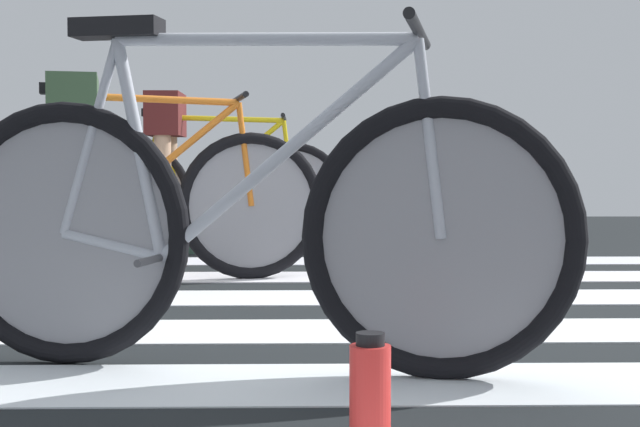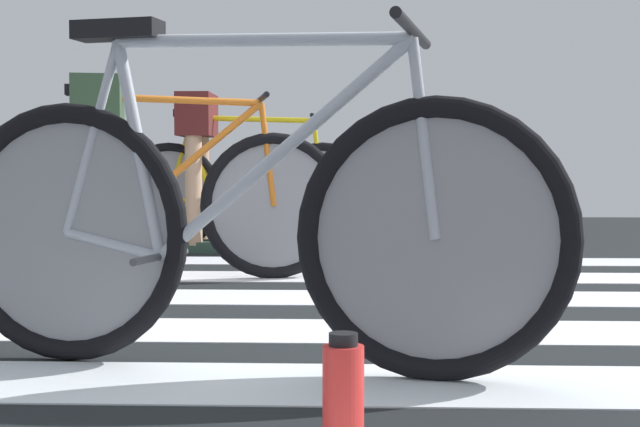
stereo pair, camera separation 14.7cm
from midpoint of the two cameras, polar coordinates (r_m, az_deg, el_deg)
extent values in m
cube|color=black|center=(3.45, 4.43, -6.27)|extent=(18.00, 14.00, 0.02)
cube|color=white|center=(2.31, 10.50, -10.48)|extent=(5.20, 0.44, 0.00)
cube|color=white|center=(3.00, 3.89, -7.40)|extent=(5.20, 0.44, 0.00)
cube|color=white|center=(3.78, 5.42, -5.30)|extent=(5.20, 0.44, 0.00)
cube|color=white|center=(4.49, 2.70, -4.02)|extent=(5.20, 0.44, 0.00)
cube|color=white|center=(5.28, 3.03, -3.02)|extent=(5.20, 0.44, 0.00)
torus|color=black|center=(2.57, -17.47, -1.21)|extent=(0.71, 0.20, 0.72)
torus|color=black|center=(2.27, 5.83, -1.60)|extent=(0.71, 0.20, 0.72)
cylinder|color=gray|center=(2.57, -17.47, -1.21)|extent=(0.60, 0.13, 0.61)
cylinder|color=gray|center=(2.27, 5.83, -1.60)|extent=(0.60, 0.13, 0.61)
cylinder|color=#B0B5C2|center=(2.38, -5.44, 10.91)|extent=(0.79, 0.20, 0.05)
cylinder|color=#B0B5C2|center=(2.34, -3.99, 3.92)|extent=(0.69, 0.18, 0.59)
cylinder|color=#B0B5C2|center=(2.47, -13.03, 4.03)|extent=(0.16, 0.06, 0.59)
cylinder|color=#B0B5C2|center=(2.51, -14.64, -1.96)|extent=(0.29, 0.09, 0.09)
cylinder|color=#B0B5C2|center=(2.53, -15.95, 4.64)|extent=(0.19, 0.06, 0.53)
cylinder|color=#B0B5C2|center=(2.27, 5.10, 4.71)|extent=(0.09, 0.05, 0.50)
cube|color=black|center=(2.52, -14.38, 11.28)|extent=(0.25, 0.14, 0.05)
cylinder|color=black|center=(2.30, 4.37, 11.45)|extent=(0.13, 0.51, 0.03)
cylinder|color=#4C4C51|center=(2.46, -11.67, -2.73)|extent=(0.09, 0.34, 0.02)
torus|color=black|center=(4.39, -18.64, 0.34)|extent=(0.71, 0.20, 0.72)
torus|color=black|center=(4.40, -5.32, 0.48)|extent=(0.71, 0.20, 0.72)
cylinder|color=gray|center=(4.39, -18.64, 0.34)|extent=(0.60, 0.13, 0.61)
cylinder|color=gray|center=(4.40, -5.32, 0.48)|extent=(0.60, 0.13, 0.61)
cylinder|color=orange|center=(4.38, -11.38, 7.10)|extent=(0.79, 0.19, 0.05)
cylinder|color=orange|center=(4.37, -10.55, 3.31)|extent=(0.69, 0.17, 0.59)
cylinder|color=orange|center=(4.37, -15.81, 3.39)|extent=(0.16, 0.06, 0.59)
cylinder|color=orange|center=(4.38, -16.81, -0.03)|extent=(0.29, 0.08, 0.09)
cylinder|color=orange|center=(4.38, -17.65, 3.75)|extent=(0.19, 0.06, 0.53)
cylinder|color=orange|center=(4.40, -5.72, 3.73)|extent=(0.09, 0.05, 0.50)
cube|color=black|center=(4.39, -16.65, 7.55)|extent=(0.25, 0.14, 0.05)
cylinder|color=black|center=(4.41, -6.13, 7.24)|extent=(0.13, 0.52, 0.03)
cylinder|color=#4C4C51|center=(4.37, -14.98, -0.40)|extent=(0.09, 0.34, 0.02)
cylinder|color=#A87A5B|center=(4.51, -16.07, 2.10)|extent=(0.11, 0.11, 0.88)
cylinder|color=#A87A5B|center=(4.23, -16.31, 2.07)|extent=(0.11, 0.11, 0.88)
cube|color=#314931|center=(4.38, -16.24, 6.52)|extent=(0.30, 0.45, 0.28)
cube|color=black|center=(4.54, -15.11, -3.63)|extent=(0.27, 0.15, 0.07)
cube|color=black|center=(4.26, -15.28, -4.04)|extent=(0.27, 0.15, 0.07)
torus|color=black|center=(6.03, -12.18, 1.02)|extent=(0.72, 0.06, 0.72)
torus|color=black|center=(5.92, -2.43, 1.05)|extent=(0.72, 0.06, 0.72)
cylinder|color=gray|center=(6.03, -12.18, 1.02)|extent=(0.61, 0.01, 0.61)
cylinder|color=gray|center=(5.92, -2.43, 1.05)|extent=(0.61, 0.01, 0.61)
cylinder|color=yellow|center=(5.95, -6.90, 5.96)|extent=(0.80, 0.03, 0.05)
cylinder|color=yellow|center=(5.94, -6.31, 3.17)|extent=(0.70, 0.03, 0.59)
cylinder|color=yellow|center=(5.99, -10.13, 3.23)|extent=(0.15, 0.03, 0.59)
cylinder|color=yellow|center=(6.00, -10.86, 0.74)|extent=(0.29, 0.03, 0.09)
cylinder|color=yellow|center=(6.01, -11.45, 3.51)|extent=(0.18, 0.03, 0.53)
cylinder|color=yellow|center=(5.91, -2.73, 3.47)|extent=(0.09, 0.03, 0.50)
cube|color=black|center=(6.01, -10.72, 6.28)|extent=(0.24, 0.09, 0.05)
cylinder|color=black|center=(5.93, -3.03, 6.08)|extent=(0.03, 0.52, 0.03)
cylinder|color=#4C4C51|center=(5.98, -9.54, 0.46)|extent=(0.02, 0.34, 0.02)
cylinder|color=tan|center=(6.13, -10.19, 2.61)|extent=(0.11, 0.11, 0.95)
cylinder|color=tan|center=(5.85, -10.63, 2.60)|extent=(0.11, 0.11, 0.95)
cube|color=#581E1D|center=(6.00, -10.44, 6.17)|extent=(0.22, 0.41, 0.28)
cube|color=#304A3D|center=(6.14, -9.51, -1.94)|extent=(0.26, 0.10, 0.07)
cube|color=#304A3D|center=(5.86, -9.91, -2.16)|extent=(0.26, 0.10, 0.07)
cylinder|color=red|center=(1.72, 0.69, -11.65)|extent=(0.08, 0.08, 0.20)
cylinder|color=black|center=(1.70, 0.69, -7.95)|extent=(0.05, 0.05, 0.02)
camera|label=1|loc=(0.07, -91.09, -0.05)|focal=50.63mm
camera|label=2|loc=(0.07, 88.91, 0.05)|focal=50.63mm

